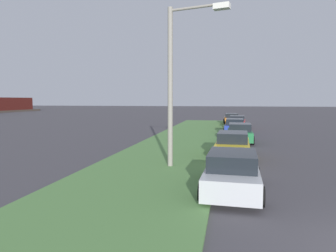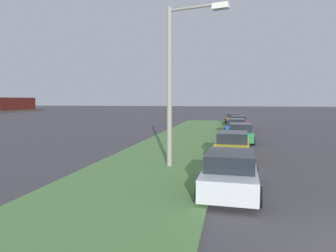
# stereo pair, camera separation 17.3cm
# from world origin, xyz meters

# --- Properties ---
(grass_median) EXTENTS (60.00, 6.00, 0.12)m
(grass_median) POSITION_xyz_m (10.00, 7.04, 0.06)
(grass_median) COLOR #517F42
(grass_median) RESTS_ON ground
(parked_car_silver) EXTENTS (4.36, 2.13, 1.47)m
(parked_car_silver) POSITION_xyz_m (4.00, 3.39, 0.72)
(parked_car_silver) COLOR #B2B5BA
(parked_car_silver) RESTS_ON ground
(parked_car_yellow) EXTENTS (4.37, 2.14, 1.47)m
(parked_car_yellow) POSITION_xyz_m (10.64, 3.31, 0.72)
(parked_car_yellow) COLOR gold
(parked_car_yellow) RESTS_ON ground
(parked_car_green) EXTENTS (4.31, 2.03, 1.47)m
(parked_car_green) POSITION_xyz_m (17.11, 2.73, 0.72)
(parked_car_green) COLOR #1E6B38
(parked_car_green) RESTS_ON ground
(parked_car_blue) EXTENTS (4.35, 2.12, 1.47)m
(parked_car_blue) POSITION_xyz_m (22.87, 3.00, 0.72)
(parked_car_blue) COLOR #23389E
(parked_car_blue) RESTS_ON ground
(parked_car_red) EXTENTS (4.40, 2.21, 1.47)m
(parked_car_red) POSITION_xyz_m (28.60, 2.65, 0.72)
(parked_car_red) COLOR red
(parked_car_red) RESTS_ON ground
(parked_car_orange) EXTENTS (4.39, 2.19, 1.47)m
(parked_car_orange) POSITION_xyz_m (34.39, 3.26, 0.72)
(parked_car_orange) COLOR orange
(parked_car_orange) RESTS_ON ground
(streetlight) EXTENTS (0.89, 2.84, 7.50)m
(streetlight) POSITION_xyz_m (7.21, 5.92, 4.39)
(streetlight) COLOR gray
(streetlight) RESTS_ON ground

